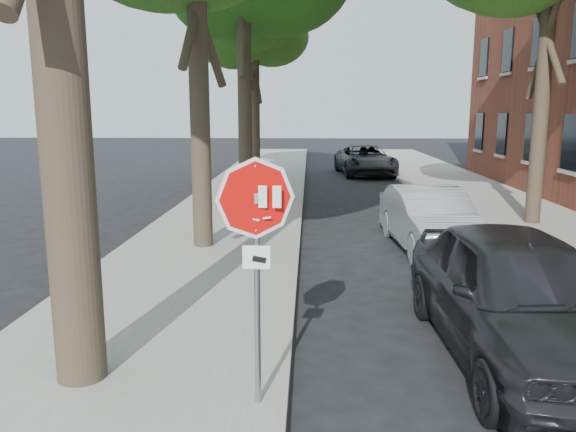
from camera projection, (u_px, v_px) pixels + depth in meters
The scene contains 10 objects.
ground at pixel (324, 413), 5.97m from camera, with size 120.00×120.00×0.00m, color black.
sidewalk_left at pixel (236, 210), 17.83m from camera, with size 4.00×55.00×0.12m, color gray.
sidewalk_right at pixel (507, 212), 17.51m from camera, with size 4.00×55.00×0.12m, color gray.
curb_left at pixel (300, 210), 17.75m from camera, with size 0.12×55.00×0.13m, color #9E9384.
curb_right at pixel (440, 211), 17.59m from camera, with size 0.12×55.00×0.13m, color #9E9384.
stop_sign at pixel (256, 235), 5.61m from camera, with size 0.76×0.34×2.61m.
tree_far at pixel (254, 20), 25.46m from camera, with size 5.29×4.91×9.33m.
car_a at pixel (518, 295), 7.19m from camera, with size 2.00×4.98×1.70m, color black.
car_b at pixel (430, 219), 12.88m from camera, with size 1.51×4.33×1.43m, color #A7AAB0.
car_d at pixel (365, 160), 27.88m from camera, with size 2.45×5.32×1.48m, color black.
Camera 1 is at (-0.17, -5.48, 3.17)m, focal length 35.00 mm.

